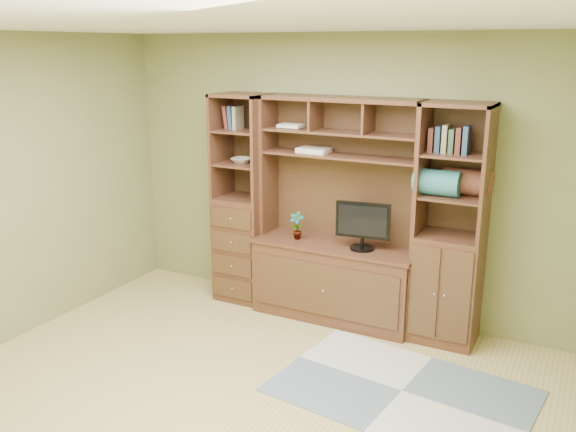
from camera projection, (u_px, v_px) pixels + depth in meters
The scene contains 11 objects.
room at pixel (222, 233), 3.98m from camera, with size 4.60×4.10×2.64m.
center_hutch at pixel (336, 213), 5.50m from camera, with size 1.54×0.53×2.05m, color #4D2B1B.
left_tower at pixel (243, 199), 5.98m from camera, with size 0.50×0.45×2.05m, color #4D2B1B.
right_tower at pixel (451, 226), 5.08m from camera, with size 0.55×0.45×2.05m, color #4D2B1B.
rug at pixel (402, 391), 4.52m from camera, with size 1.81×1.21×0.01m, color #9BA0A0.
monitor at pixel (363, 217), 5.35m from camera, with size 0.48×0.22×0.59m, color black.
orchid at pixel (297, 226), 5.68m from camera, with size 0.14×0.09×0.26m, color #B66E3D.
magazines at pixel (314, 150), 5.55m from camera, with size 0.28×0.21×0.04m, color beige.
bowl at pixel (242, 160), 5.88m from camera, with size 0.20×0.20×0.05m, color beige.
blanket_teal at pixel (437, 183), 5.00m from camera, with size 0.37×0.21×0.21m, color #2D7178.
blanket_red at pixel (467, 182), 5.01m from camera, with size 0.39×0.22×0.22m, color brown.
Camera 1 is at (2.13, -3.18, 2.48)m, focal length 38.00 mm.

